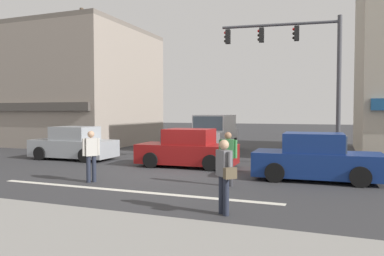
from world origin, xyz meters
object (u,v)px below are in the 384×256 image
Objects in this scene: van_crossing_center at (214,134)px; sedan_parked_curbside at (316,159)px; sedan_crossing_leftbound at (74,145)px; pedestrian_foreground_with_bag at (224,172)px; pedestrian_mid_crossing at (228,155)px; sedan_approaching_near at (187,150)px; utility_pole_near_left at (82,77)px; traffic_light_mast at (306,63)px; pedestrian_far_side at (91,153)px.

sedan_parked_curbside is at bearing -51.82° from van_crossing_center.
sedan_crossing_leftbound is 0.99× the size of sedan_parked_curbside.
pedestrian_foreground_with_bag and pedestrian_mid_crossing have the same top height.
van_crossing_center is 1.13× the size of sedan_parked_curbside.
sedan_approaching_near and sedan_crossing_leftbound have the same top height.
utility_pole_near_left is 4.97× the size of pedestrian_mid_crossing.
van_crossing_center is at bearing 128.18° from sedan_parked_curbside.
pedestrian_foreground_with_bag is at bearing -75.73° from pedestrian_mid_crossing.
van_crossing_center is (-0.83, 6.27, 0.29)m from sedan_approaching_near.
traffic_light_mast is at bearing -39.43° from van_crossing_center.
sedan_approaching_near is at bearing 69.58° from pedestrian_far_side.
sedan_approaching_near is 4.32m from pedestrian_mid_crossing.
utility_pole_near_left is at bearing 171.44° from traffic_light_mast.
sedan_approaching_near is 4.65m from pedestrian_far_side.
pedestrian_far_side is (6.50, -8.10, -3.35)m from utility_pole_near_left.
van_crossing_center is at bearing 19.06° from utility_pole_near_left.
sedan_crossing_leftbound is (-6.03, 0.29, 0.00)m from sedan_approaching_near.
van_crossing_center is at bearing 48.99° from sedan_crossing_leftbound.
utility_pole_near_left is 4.97× the size of pedestrian_foreground_with_bag.
van_crossing_center is 1.14× the size of sedan_crossing_leftbound.
utility_pole_near_left is at bearing 146.63° from pedestrian_mid_crossing.
pedestrian_mid_crossing is at bearing -51.43° from sedan_approaching_near.
sedan_parked_curbside is 2.49× the size of pedestrian_mid_crossing.
pedestrian_far_side is at bearing -134.92° from traffic_light_mast.
utility_pole_near_left is at bearing 138.52° from pedestrian_foreground_with_bag.
pedestrian_far_side is at bearing -167.17° from pedestrian_mid_crossing.
sedan_crossing_leftbound is 11.70m from pedestrian_foreground_with_bag.
sedan_approaching_near is 6.03m from sedan_crossing_leftbound.
pedestrian_far_side is at bearing -110.42° from sedan_approaching_near.
pedestrian_far_side is at bearing -46.49° from sedan_crossing_leftbound.
pedestrian_mid_crossing is at bearing -140.71° from sedan_parked_curbside.
pedestrian_foreground_with_bag is 1.00× the size of pedestrian_far_side.
pedestrian_foreground_with_bag reaches higher than sedan_approaching_near.
pedestrian_foreground_with_bag is at bearing -97.28° from traffic_light_mast.
sedan_crossing_leftbound is (-5.20, -5.98, -0.29)m from van_crossing_center.
van_crossing_center is 7.93m from sedan_crossing_leftbound.
sedan_parked_curbside is (5.99, -7.62, -0.29)m from van_crossing_center.
utility_pole_near_left is at bearing 121.17° from sedan_crossing_leftbound.
sedan_approaching_near is 1.00× the size of sedan_parked_curbside.
traffic_light_mast is 1.32× the size of van_crossing_center.
van_crossing_center is at bearing 85.72° from pedestrian_far_side.
sedan_crossing_leftbound is at bearing 133.51° from pedestrian_far_side.
sedan_parked_curbside is (5.16, -1.35, 0.00)m from sedan_approaching_near.
sedan_parked_curbside is 5.44m from pedestrian_foreground_with_bag.
sedan_approaching_near is 1.01× the size of sedan_crossing_leftbound.
utility_pole_near_left is at bearing 128.74° from pedestrian_far_side.
van_crossing_center reaches higher than pedestrian_far_side.
pedestrian_mid_crossing and pedestrian_far_side have the same top height.
pedestrian_foreground_with_bag reaches higher than sedan_crossing_leftbound.
traffic_light_mast is 6.47m from pedestrian_mid_crossing.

